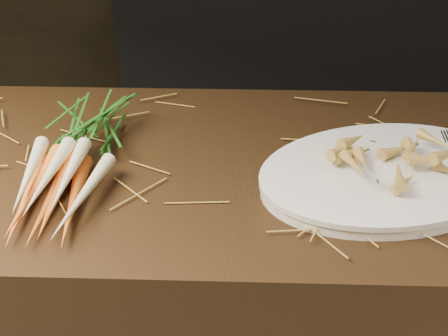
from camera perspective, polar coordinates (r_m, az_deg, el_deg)
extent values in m
cube|color=black|center=(1.46, 1.23, -14.46)|extent=(2.40, 0.70, 0.90)
cube|color=black|center=(3.09, 7.42, 11.45)|extent=(1.80, 0.60, 0.80)
cone|color=orange|center=(1.09, -19.40, -3.04)|extent=(0.05, 0.27, 0.03)
cone|color=orange|center=(1.07, -17.24, -3.12)|extent=(0.04, 0.27, 0.03)
cone|color=orange|center=(1.06, -15.02, -3.20)|extent=(0.06, 0.27, 0.03)
cone|color=orange|center=(1.06, -18.71, -2.17)|extent=(0.05, 0.27, 0.03)
cone|color=orange|center=(1.04, -16.53, -2.24)|extent=(0.05, 0.27, 0.03)
cone|color=beige|center=(1.06, -19.23, -0.64)|extent=(0.06, 0.25, 0.04)
cone|color=beige|center=(1.04, -17.45, -0.82)|extent=(0.04, 0.25, 0.04)
cone|color=beige|center=(1.04, -15.52, -0.73)|extent=(0.03, 0.25, 0.04)
cone|color=beige|center=(1.02, -14.19, -2.79)|extent=(0.07, 0.25, 0.03)
ellipsoid|color=#26691F|center=(1.24, -14.48, 4.31)|extent=(0.16, 0.23, 0.09)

